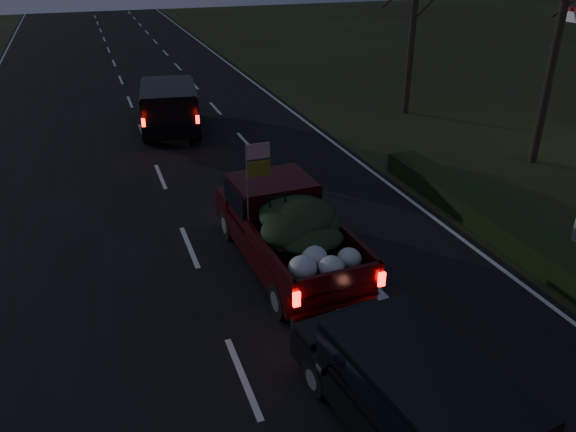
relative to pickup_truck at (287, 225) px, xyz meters
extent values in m
plane|color=black|center=(-2.06, -3.45, -1.04)|extent=(120.00, 120.00, 0.00)
cube|color=black|center=(-2.06, -3.45, -1.03)|extent=(14.00, 120.00, 0.02)
cube|color=black|center=(5.74, -0.45, -0.74)|extent=(1.00, 10.00, 0.60)
cylinder|color=black|center=(10.44, 3.55, 3.21)|extent=(0.28, 0.28, 8.50)
cylinder|color=black|center=(9.44, 10.55, 2.46)|extent=(0.28, 0.28, 7.00)
cube|color=black|center=(0.00, 0.02, -0.43)|extent=(2.24, 5.17, 0.56)
cube|color=black|center=(-0.04, 0.94, 0.34)|extent=(1.95, 1.71, 0.92)
cube|color=black|center=(-0.04, 0.94, 0.44)|extent=(2.05, 1.61, 0.56)
cube|color=black|center=(0.05, -1.30, -0.12)|extent=(2.00, 2.93, 0.06)
ellipsoid|color=black|center=(0.08, -0.79, 0.34)|extent=(1.70, 1.90, 0.61)
cylinder|color=gray|center=(-0.92, -0.02, 1.05)|extent=(0.03, 0.03, 2.04)
cube|color=red|center=(-0.64, 0.00, 1.89)|extent=(0.53, 0.04, 0.35)
cube|color=gold|center=(-0.64, 0.00, 1.49)|extent=(0.53, 0.04, 0.35)
cube|color=black|center=(-0.86, 11.71, -0.37)|extent=(2.83, 5.41, 0.65)
cube|color=black|center=(-0.90, 11.44, 0.36)|extent=(2.51, 4.01, 0.86)
cube|color=black|center=(-0.90, 11.44, 0.45)|extent=(2.61, 3.92, 0.52)
cube|color=black|center=(0.04, -5.55, -0.47)|extent=(2.41, 4.64, 0.56)
cube|color=black|center=(0.07, -5.78, 0.16)|extent=(2.15, 3.44, 0.74)
cube|color=black|center=(0.07, -5.78, 0.24)|extent=(2.23, 3.36, 0.44)
cube|color=black|center=(-1.15, -4.82, 0.05)|extent=(0.12, 0.21, 0.15)
camera|label=1|loc=(-3.91, -10.95, 5.97)|focal=35.00mm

